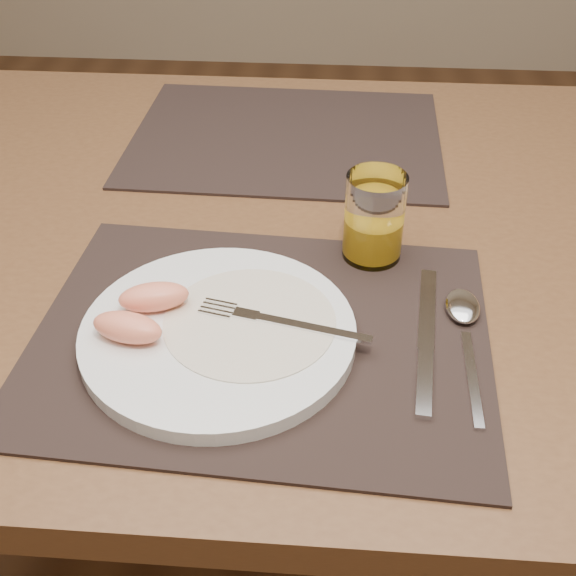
{
  "coord_description": "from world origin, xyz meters",
  "views": [
    {
      "loc": [
        0.05,
        -0.75,
        1.23
      ],
      "look_at": [
        0.01,
        -0.16,
        0.77
      ],
      "focal_mm": 45.0,
      "sensor_mm": 36.0,
      "label": 1
    }
  ],
  "objects_px": {
    "table": "(291,273)",
    "plate": "(218,333)",
    "spoon": "(464,316)",
    "knife": "(426,349)",
    "placemat_far": "(286,137)",
    "juice_glass": "(374,222)",
    "fork": "(269,319)",
    "placemat_near": "(261,335)"
  },
  "relations": [
    {
      "from": "plate",
      "to": "spoon",
      "type": "height_order",
      "value": "plate"
    },
    {
      "from": "knife",
      "to": "spoon",
      "type": "relative_size",
      "value": 1.15
    },
    {
      "from": "placemat_far",
      "to": "spoon",
      "type": "height_order",
      "value": "spoon"
    },
    {
      "from": "placemat_far",
      "to": "plate",
      "type": "distance_m",
      "value": 0.45
    },
    {
      "from": "placemat_far",
      "to": "juice_glass",
      "type": "relative_size",
      "value": 4.46
    },
    {
      "from": "placemat_near",
      "to": "knife",
      "type": "distance_m",
      "value": 0.16
    },
    {
      "from": "placemat_near",
      "to": "spoon",
      "type": "xyz_separation_m",
      "value": [
        0.2,
        0.04,
        0.01
      ]
    },
    {
      "from": "placemat_far",
      "to": "knife",
      "type": "distance_m",
      "value": 0.48
    },
    {
      "from": "fork",
      "to": "juice_glass",
      "type": "xyz_separation_m",
      "value": [
        0.1,
        0.14,
        0.03
      ]
    },
    {
      "from": "fork",
      "to": "spoon",
      "type": "bearing_deg",
      "value": 10.11
    },
    {
      "from": "placemat_far",
      "to": "plate",
      "type": "height_order",
      "value": "plate"
    },
    {
      "from": "plate",
      "to": "fork",
      "type": "xyz_separation_m",
      "value": [
        0.05,
        0.01,
        0.01
      ]
    },
    {
      "from": "juice_glass",
      "to": "fork",
      "type": "bearing_deg",
      "value": -125.73
    },
    {
      "from": "placemat_near",
      "to": "placemat_far",
      "type": "xyz_separation_m",
      "value": [
        -0.01,
        0.44,
        0.0
      ]
    },
    {
      "from": "placemat_far",
      "to": "juice_glass",
      "type": "bearing_deg",
      "value": -67.92
    },
    {
      "from": "placemat_near",
      "to": "plate",
      "type": "relative_size",
      "value": 1.67
    },
    {
      "from": "juice_glass",
      "to": "spoon",
      "type": "bearing_deg",
      "value": -49.91
    },
    {
      "from": "fork",
      "to": "table",
      "type": "bearing_deg",
      "value": 88.46
    },
    {
      "from": "spoon",
      "to": "knife",
      "type": "bearing_deg",
      "value": -130.24
    },
    {
      "from": "placemat_far",
      "to": "fork",
      "type": "relative_size",
      "value": 2.59
    },
    {
      "from": "fork",
      "to": "spoon",
      "type": "relative_size",
      "value": 0.91
    },
    {
      "from": "spoon",
      "to": "juice_glass",
      "type": "xyz_separation_m",
      "value": [
        -0.09,
        0.11,
        0.04
      ]
    },
    {
      "from": "juice_glass",
      "to": "placemat_near",
      "type": "bearing_deg",
      "value": -127.56
    },
    {
      "from": "table",
      "to": "plate",
      "type": "xyz_separation_m",
      "value": [
        -0.05,
        -0.23,
        0.1
      ]
    },
    {
      "from": "knife",
      "to": "spoon",
      "type": "height_order",
      "value": "spoon"
    },
    {
      "from": "spoon",
      "to": "juice_glass",
      "type": "distance_m",
      "value": 0.15
    },
    {
      "from": "table",
      "to": "placemat_far",
      "type": "relative_size",
      "value": 3.11
    },
    {
      "from": "fork",
      "to": "knife",
      "type": "height_order",
      "value": "fork"
    },
    {
      "from": "spoon",
      "to": "plate",
      "type": "bearing_deg",
      "value": -169.03
    },
    {
      "from": "table",
      "to": "placemat_far",
      "type": "distance_m",
      "value": 0.24
    },
    {
      "from": "knife",
      "to": "spoon",
      "type": "distance_m",
      "value": 0.06
    },
    {
      "from": "spoon",
      "to": "placemat_near",
      "type": "bearing_deg",
      "value": -169.99
    },
    {
      "from": "placemat_far",
      "to": "juice_glass",
      "type": "xyz_separation_m",
      "value": [
        0.12,
        -0.3,
        0.05
      ]
    },
    {
      "from": "knife",
      "to": "spoon",
      "type": "xyz_separation_m",
      "value": [
        0.04,
        0.05,
        0.0
      ]
    },
    {
      "from": "placemat_near",
      "to": "placemat_far",
      "type": "height_order",
      "value": "same"
    },
    {
      "from": "placemat_far",
      "to": "plate",
      "type": "xyz_separation_m",
      "value": [
        -0.03,
        -0.45,
        0.01
      ]
    },
    {
      "from": "table",
      "to": "placemat_near",
      "type": "distance_m",
      "value": 0.24
    },
    {
      "from": "plate",
      "to": "juice_glass",
      "type": "height_order",
      "value": "juice_glass"
    },
    {
      "from": "knife",
      "to": "spoon",
      "type": "bearing_deg",
      "value": 49.76
    },
    {
      "from": "table",
      "to": "placemat_far",
      "type": "height_order",
      "value": "placemat_far"
    },
    {
      "from": "plate",
      "to": "juice_glass",
      "type": "xyz_separation_m",
      "value": [
        0.15,
        0.16,
        0.04
      ]
    },
    {
      "from": "table",
      "to": "knife",
      "type": "xyz_separation_m",
      "value": [
        0.15,
        -0.23,
        0.09
      ]
    }
  ]
}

